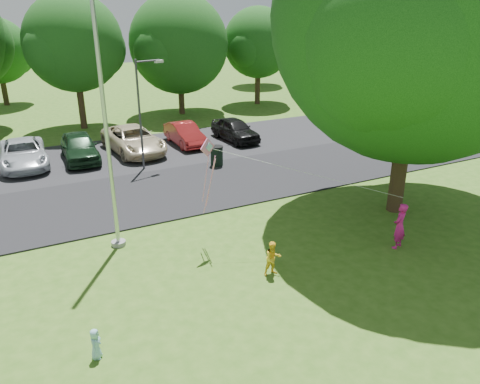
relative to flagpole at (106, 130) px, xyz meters
name	(u,v)px	position (x,y,z in m)	size (l,w,h in m)	color
ground	(277,291)	(3.50, -5.00, -4.17)	(120.00, 120.00, 0.00)	#345D18
park_road	(174,190)	(3.50, 4.00, -4.14)	(60.00, 6.00, 0.06)	black
parking_strip	(136,153)	(3.50, 10.50, -4.14)	(42.00, 7.00, 0.06)	black
flagpole	(106,130)	(0.00, 0.00, 0.00)	(0.50, 0.50, 10.00)	#B7BABF
street_lamp	(143,105)	(3.33, 7.62, -0.85)	(1.53, 0.52, 5.52)	#3F3F44
trash_can	(217,156)	(6.68, 6.32, -3.62)	(0.69, 0.69, 1.09)	black
big_tree	(419,25)	(10.82, -2.21, 3.08)	(11.13, 10.60, 12.85)	#332316
tree_row	(118,38)	(5.09, 19.23, 1.55)	(64.35, 11.94, 10.88)	#332316
horizon_trees	(121,47)	(7.56, 28.88, 0.14)	(77.46, 7.20, 7.02)	#332316
parked_cars	(122,142)	(2.76, 10.59, -3.40)	(14.09, 5.44, 1.49)	#B2B7BF
woman	(400,226)	(8.66, -4.58, -3.34)	(0.60, 0.40, 1.66)	#D21C81
child_yellow	(273,258)	(3.87, -4.13, -3.60)	(0.55, 0.43, 1.14)	yellow
child_blue	(96,344)	(-1.82, -5.43, -3.76)	(0.39, 0.26, 0.81)	#86BFCD
kite	(212,161)	(3.03, -1.51, -1.03)	(6.07, 3.42, 2.74)	pink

